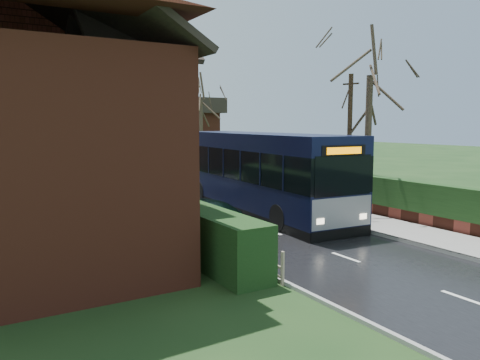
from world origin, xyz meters
TOP-DOWN VIEW (x-y plane):
  - ground at (0.00, 0.00)m, footprint 140.00×140.00m
  - road at (0.00, 10.00)m, footprint 6.00×100.00m
  - pavement at (4.25, 10.00)m, footprint 2.50×100.00m
  - kerb_right at (3.05, 10.00)m, footprint 0.12×100.00m
  - kerb_left at (-3.05, 10.00)m, footprint 0.12×100.00m
  - front_hedge at (-3.90, 5.00)m, footprint 1.20×16.00m
  - picket_fence at (-3.15, 5.00)m, footprint 0.10×16.00m
  - right_wall_hedge at (5.80, 10.00)m, footprint 0.60×50.00m
  - brick_house at (-8.73, 4.78)m, footprint 9.30×14.60m
  - bus at (1.84, 5.79)m, footprint 3.52×12.34m
  - car_silver at (-1.50, 11.51)m, footprint 2.13×4.05m
  - car_green at (-2.53, 2.06)m, footprint 3.45×5.17m
  - car_distant at (1.92, 40.45)m, footprint 2.56×4.30m
  - bus_stop_sign at (3.20, 2.57)m, footprint 0.24×0.44m
  - telegraph_pole at (5.80, 4.00)m, footprint 0.29×0.82m
  - tree_right_near at (6.00, 3.01)m, footprint 4.17×4.17m
  - tree_right_far at (6.28, 20.97)m, footprint 4.43×4.43m

SIDE VIEW (x-z plane):
  - ground at x=0.00m, z-range 0.00..0.00m
  - road at x=0.00m, z-range 0.00..0.02m
  - kerb_left at x=-3.05m, z-range 0.00..0.10m
  - pavement at x=4.25m, z-range 0.00..0.14m
  - kerb_right at x=3.05m, z-range 0.00..0.14m
  - picket_fence at x=-3.15m, z-range 0.00..0.90m
  - car_silver at x=-1.50m, z-range 0.00..1.32m
  - car_distant at x=1.92m, z-range 0.00..1.34m
  - car_green at x=-2.53m, z-range 0.00..1.39m
  - front_hedge at x=-3.90m, z-range 0.00..1.60m
  - right_wall_hedge at x=5.80m, z-range 0.12..1.92m
  - bus at x=1.84m, z-range -0.02..3.69m
  - bus_stop_sign at x=3.20m, z-range 0.48..3.48m
  - telegraph_pole at x=5.80m, z-range 0.04..6.49m
  - brick_house at x=-8.73m, z-range -0.77..9.53m
  - tree_right_far at x=6.28m, z-range 2.12..10.68m
  - tree_right_near at x=6.00m, z-range 2.23..11.24m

